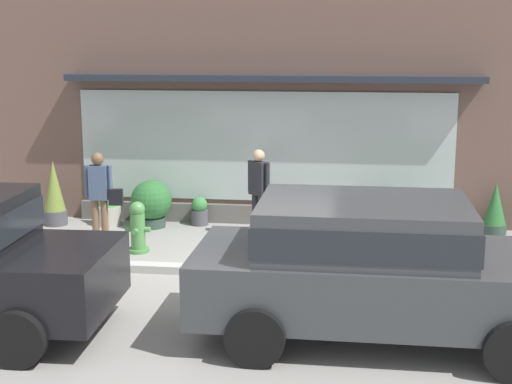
{
  "coord_description": "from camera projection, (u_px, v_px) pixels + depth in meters",
  "views": [
    {
      "loc": [
        1.44,
        -10.71,
        3.49
      ],
      "look_at": [
        -0.06,
        1.2,
        0.98
      ],
      "focal_mm": 52.04,
      "sensor_mm": 36.0,
      "label": 1
    }
  ],
  "objects": [
    {
      "name": "potted_plant_corner_tall",
      "position": [
        108.0,
        198.0,
        13.98
      ],
      "size": [
        0.46,
        0.46,
        1.09
      ],
      "color": "#B7B2A3",
      "rests_on": "ground_plane"
    },
    {
      "name": "storefront",
      "position": [
        272.0,
        94.0,
        13.88
      ],
      "size": [
        14.0,
        0.81,
        5.02
      ],
      "color": "brown",
      "rests_on": "ground_plane"
    },
    {
      "name": "potted_plant_near_hydrant",
      "position": [
        54.0,
        194.0,
        13.99
      ],
      "size": [
        0.44,
        0.44,
        1.24
      ],
      "color": "#4C4C51",
      "rests_on": "ground_plane"
    },
    {
      "name": "ground_plane",
      "position": [
        250.0,
        271.0,
        11.29
      ],
      "size": [
        60.0,
        60.0,
        0.0
      ],
      "primitive_type": "plane",
      "color": "gray"
    },
    {
      "name": "fire_hydrant",
      "position": [
        138.0,
        228.0,
        12.22
      ],
      "size": [
        0.42,
        0.39,
        0.86
      ],
      "color": "#4C8C47",
      "rests_on": "ground_plane"
    },
    {
      "name": "potted_plant_window_left",
      "position": [
        395.0,
        210.0,
        13.22
      ],
      "size": [
        0.68,
        0.68,
        0.89
      ],
      "color": "#9E6042",
      "rests_on": "ground_plane"
    },
    {
      "name": "potted_plant_window_center",
      "position": [
        199.0,
        211.0,
        14.04
      ],
      "size": [
        0.33,
        0.33,
        0.54
      ],
      "color": "#4C4C51",
      "rests_on": "ground_plane"
    },
    {
      "name": "curb_strip",
      "position": [
        248.0,
        271.0,
        11.08
      ],
      "size": [
        14.0,
        0.24,
        0.12
      ],
      "primitive_type": "cube",
      "color": "#B2B2AD",
      "rests_on": "ground_plane"
    },
    {
      "name": "pedestrian_with_handbag",
      "position": [
        100.0,
        192.0,
        12.59
      ],
      "size": [
        0.66,
        0.23,
        1.59
      ],
      "rotation": [
        0.0,
        0.0,
        0.09
      ],
      "color": "brown",
      "rests_on": "ground_plane"
    },
    {
      "name": "parked_car_dark_gray",
      "position": [
        374.0,
        262.0,
        8.6
      ],
      "size": [
        4.36,
        2.14,
        1.66
      ],
      "rotation": [
        0.0,
        0.0,
        -0.01
      ],
      "color": "#383A3D",
      "rests_on": "ground_plane"
    },
    {
      "name": "pedestrian_passerby",
      "position": [
        259.0,
        187.0,
        13.03
      ],
      "size": [
        0.42,
        0.35,
        1.58
      ],
      "rotation": [
        0.0,
        0.0,
        5.65
      ],
      "color": "#232328",
      "rests_on": "ground_plane"
    },
    {
      "name": "potted_plant_trailing_edge",
      "position": [
        495.0,
        209.0,
        13.37
      ],
      "size": [
        0.44,
        0.44,
        0.93
      ],
      "color": "#33473D",
      "rests_on": "ground_plane"
    },
    {
      "name": "potted_plant_low_front",
      "position": [
        151.0,
        203.0,
        13.84
      ],
      "size": [
        0.76,
        0.76,
        0.89
      ],
      "color": "#33473D",
      "rests_on": "ground_plane"
    }
  ]
}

